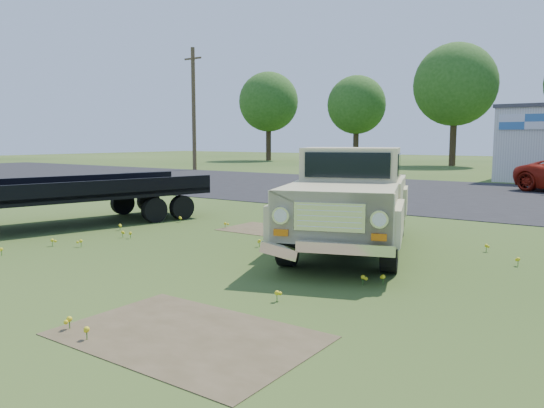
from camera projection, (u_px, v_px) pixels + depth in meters
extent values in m
plane|color=#2A4415|center=(245.00, 268.00, 9.50)|extent=(140.00, 140.00, 0.00)
cube|color=black|center=(471.00, 196.00, 21.68)|extent=(90.00, 14.00, 0.02)
cube|color=#4C4028|center=(188.00, 336.00, 6.21)|extent=(3.00, 2.00, 0.01)
cube|color=#4C4028|center=(268.00, 230.00, 13.49)|extent=(2.20, 1.60, 0.01)
cube|color=silver|center=(525.00, 122.00, 27.46)|extent=(2.50, 0.08, 0.80)
cylinder|color=#4F3D24|center=(194.00, 109.00, 39.38)|extent=(0.30, 0.30, 9.00)
cube|color=#4F3D24|center=(193.00, 58.00, 38.93)|extent=(1.60, 0.12, 0.12)
cylinder|color=#362818|center=(269.00, 144.00, 57.75)|extent=(0.56, 0.56, 3.60)
sphere|color=#224E16|center=(268.00, 102.00, 57.20)|extent=(6.40, 6.40, 6.40)
cylinder|color=#362818|center=(356.00, 146.00, 52.87)|extent=(0.56, 0.56, 3.24)
sphere|color=#224E16|center=(357.00, 105.00, 52.38)|extent=(5.76, 5.76, 5.76)
cylinder|color=#362818|center=(453.00, 143.00, 45.90)|extent=(0.56, 0.56, 3.96)
sphere|color=#224E16|center=(455.00, 85.00, 45.30)|extent=(7.04, 7.04, 7.04)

